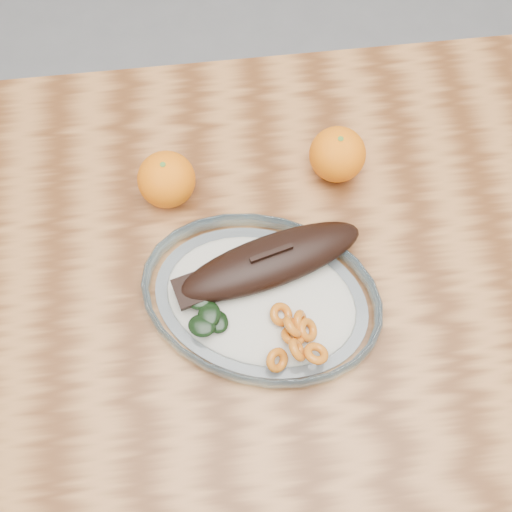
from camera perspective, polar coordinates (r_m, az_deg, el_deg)
The scene contains 5 objects.
ground at distance 1.61m, azimuth 1.36°, elevation -12.20°, with size 3.00×3.00×0.00m, color slate.
dining_table at distance 0.99m, azimuth 2.19°, elevation -4.48°, with size 1.20×0.80×0.75m.
plated_meal at distance 0.87m, azimuth 0.49°, elevation -3.50°, with size 0.76×0.76×0.08m.
orange_left at distance 0.93m, azimuth -7.96°, elevation 6.74°, with size 0.08×0.08×0.08m, color orange.
orange_right at distance 0.95m, azimuth 7.25°, elevation 8.95°, with size 0.08×0.08×0.08m, color orange.
Camera 1 is at (-0.07, -0.32, 1.58)m, focal length 45.00 mm.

